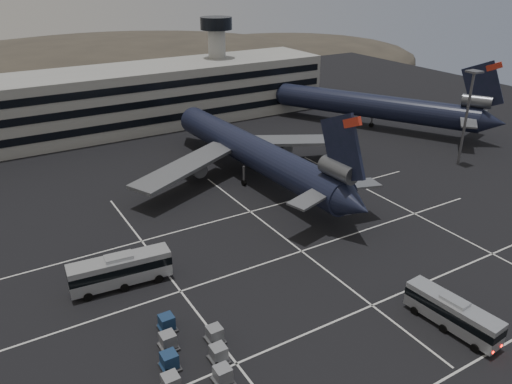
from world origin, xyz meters
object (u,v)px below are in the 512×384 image
Objects in this scene: trijet_main at (254,152)px; uld_cluster at (190,352)px; bus_far at (120,269)px; bus_near at (452,312)px.

uld_cluster is at bearing -131.13° from trijet_main.
trijet_main is 4.65× the size of uld_cluster.
trijet_main is 37.22m from bus_far.
trijet_main reaches higher than uld_cluster.
uld_cluster is at bearing -167.64° from bus_far.
uld_cluster is (2.02, -15.87, -1.49)m from bus_far.
bus_far is (-28.22, 26.07, 0.28)m from bus_near.
bus_far is 1.00× the size of uld_cluster.
trijet_main is at bearing -51.73° from bus_far.
bus_near is 28.14m from uld_cluster.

